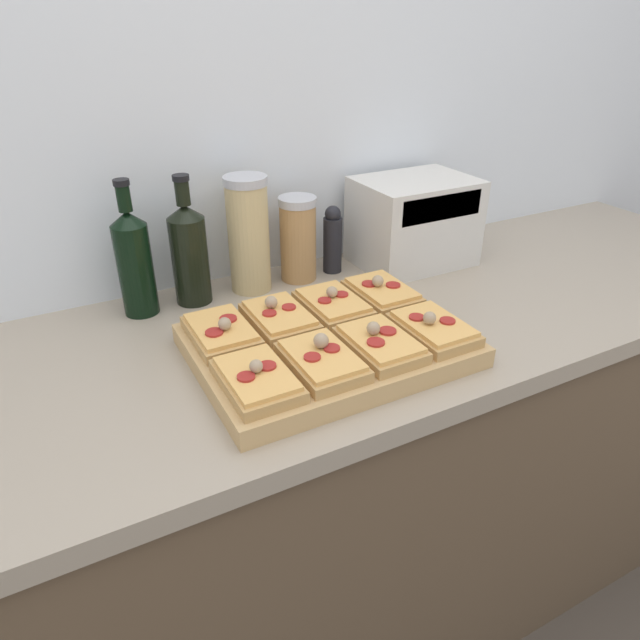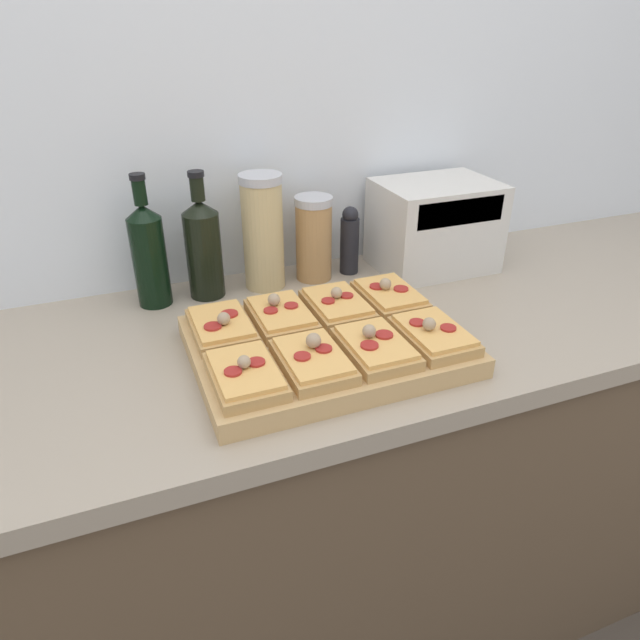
{
  "view_description": "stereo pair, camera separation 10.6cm",
  "coord_description": "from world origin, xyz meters",
  "px_view_note": "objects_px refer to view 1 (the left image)",
  "views": [
    {
      "loc": [
        -0.39,
        -0.57,
        1.49
      ],
      "look_at": [
        0.05,
        0.25,
        0.98
      ],
      "focal_mm": 32.0,
      "sensor_mm": 36.0,
      "label": 1
    },
    {
      "loc": [
        -0.29,
        -0.61,
        1.49
      ],
      "look_at": [
        0.05,
        0.25,
        0.98
      ],
      "focal_mm": 32.0,
      "sensor_mm": 36.0,
      "label": 2
    }
  ],
  "objects_px": {
    "grain_jar_tall": "(248,235)",
    "toaster_oven": "(414,221)",
    "pepper_mill": "(333,240)",
    "cutting_board": "(328,345)",
    "wine_bottle": "(189,252)",
    "grain_jar_short": "(298,239)",
    "olive_oil_bottle": "(134,261)"
  },
  "relations": [
    {
      "from": "wine_bottle",
      "to": "grain_jar_tall",
      "type": "distance_m",
      "value": 0.14
    },
    {
      "from": "cutting_board",
      "to": "toaster_oven",
      "type": "height_order",
      "value": "toaster_oven"
    },
    {
      "from": "olive_oil_bottle",
      "to": "pepper_mill",
      "type": "height_order",
      "value": "olive_oil_bottle"
    },
    {
      "from": "cutting_board",
      "to": "pepper_mill",
      "type": "relative_size",
      "value": 2.94
    },
    {
      "from": "grain_jar_short",
      "to": "toaster_oven",
      "type": "xyz_separation_m",
      "value": [
        0.3,
        -0.04,
        0.01
      ]
    },
    {
      "from": "wine_bottle",
      "to": "grain_jar_tall",
      "type": "bearing_deg",
      "value": 0.0
    },
    {
      "from": "grain_jar_tall",
      "to": "cutting_board",
      "type": "bearing_deg",
      "value": -86.98
    },
    {
      "from": "grain_jar_short",
      "to": "toaster_oven",
      "type": "bearing_deg",
      "value": -7.85
    },
    {
      "from": "grain_jar_short",
      "to": "olive_oil_bottle",
      "type": "bearing_deg",
      "value": 180.0
    },
    {
      "from": "olive_oil_bottle",
      "to": "pepper_mill",
      "type": "relative_size",
      "value": 1.72
    },
    {
      "from": "pepper_mill",
      "to": "grain_jar_tall",
      "type": "bearing_deg",
      "value": 180.0
    },
    {
      "from": "cutting_board",
      "to": "toaster_oven",
      "type": "bearing_deg",
      "value": 36.03
    },
    {
      "from": "cutting_board",
      "to": "olive_oil_bottle",
      "type": "distance_m",
      "value": 0.44
    },
    {
      "from": "grain_jar_tall",
      "to": "toaster_oven",
      "type": "relative_size",
      "value": 0.86
    },
    {
      "from": "olive_oil_bottle",
      "to": "grain_jar_short",
      "type": "height_order",
      "value": "olive_oil_bottle"
    },
    {
      "from": "cutting_board",
      "to": "pepper_mill",
      "type": "bearing_deg",
      "value": 59.62
    },
    {
      "from": "grain_jar_tall",
      "to": "grain_jar_short",
      "type": "relative_size",
      "value": 1.31
    },
    {
      "from": "grain_jar_tall",
      "to": "grain_jar_short",
      "type": "distance_m",
      "value": 0.12
    },
    {
      "from": "pepper_mill",
      "to": "toaster_oven",
      "type": "relative_size",
      "value": 0.55
    },
    {
      "from": "pepper_mill",
      "to": "toaster_oven",
      "type": "bearing_deg",
      "value": -11.27
    },
    {
      "from": "cutting_board",
      "to": "toaster_oven",
      "type": "relative_size",
      "value": 1.61
    },
    {
      "from": "olive_oil_bottle",
      "to": "pepper_mill",
      "type": "distance_m",
      "value": 0.46
    },
    {
      "from": "olive_oil_bottle",
      "to": "grain_jar_tall",
      "type": "xyz_separation_m",
      "value": [
        0.25,
        -0.0,
        0.01
      ]
    },
    {
      "from": "pepper_mill",
      "to": "toaster_oven",
      "type": "height_order",
      "value": "toaster_oven"
    },
    {
      "from": "grain_jar_tall",
      "to": "toaster_oven",
      "type": "distance_m",
      "value": 0.42
    },
    {
      "from": "wine_bottle",
      "to": "grain_jar_short",
      "type": "relative_size",
      "value": 1.41
    },
    {
      "from": "grain_jar_short",
      "to": "pepper_mill",
      "type": "bearing_deg",
      "value": -0.0
    },
    {
      "from": "olive_oil_bottle",
      "to": "toaster_oven",
      "type": "distance_m",
      "value": 0.67
    },
    {
      "from": "cutting_board",
      "to": "wine_bottle",
      "type": "xyz_separation_m",
      "value": [
        -0.15,
        0.33,
        0.1
      ]
    },
    {
      "from": "wine_bottle",
      "to": "grain_jar_tall",
      "type": "xyz_separation_m",
      "value": [
        0.14,
        0.0,
        0.02
      ]
    },
    {
      "from": "wine_bottle",
      "to": "grain_jar_short",
      "type": "xyz_separation_m",
      "value": [
        0.26,
        0.0,
        -0.01
      ]
    },
    {
      "from": "grain_jar_short",
      "to": "toaster_oven",
      "type": "distance_m",
      "value": 0.3
    }
  ]
}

